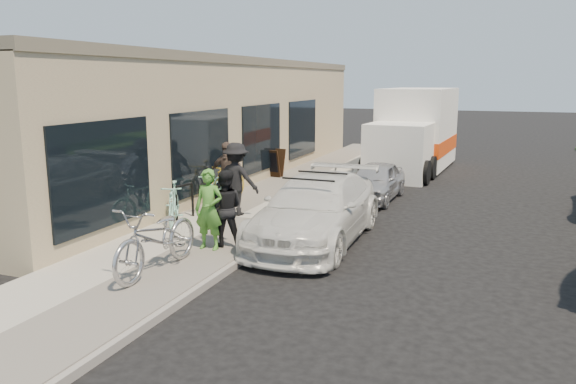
% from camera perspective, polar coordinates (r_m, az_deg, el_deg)
% --- Properties ---
extents(ground, '(120.00, 120.00, 0.00)m').
position_cam_1_polar(ground, '(10.69, -2.93, -7.82)').
color(ground, black).
rests_on(ground, ground).
extents(sidewalk, '(3.00, 34.00, 0.15)m').
position_cam_1_polar(sidewalk, '(14.10, -5.35, -2.81)').
color(sidewalk, '#A7A296').
rests_on(sidewalk, ground).
extents(curb, '(0.12, 34.00, 0.13)m').
position_cam_1_polar(curb, '(13.49, 0.56, -3.45)').
color(curb, gray).
rests_on(curb, ground).
extents(storefront, '(3.60, 20.00, 4.22)m').
position_cam_1_polar(storefront, '(19.65, -7.41, 7.20)').
color(storefront, tan).
rests_on(storefront, ground).
extents(bike_rack, '(0.19, 0.60, 0.86)m').
position_cam_1_polar(bike_rack, '(13.99, -10.47, -0.56)').
color(bike_rack, black).
rests_on(bike_rack, sidewalk).
extents(sandwich_board, '(0.68, 0.68, 0.96)m').
position_cam_1_polar(sandwich_board, '(19.73, -1.41, 2.98)').
color(sandwich_board, black).
rests_on(sandwich_board, sidewalk).
extents(sedan_white, '(2.08, 5.01, 1.49)m').
position_cam_1_polar(sedan_white, '(12.27, 2.88, -1.78)').
color(sedan_white, silver).
rests_on(sedan_white, ground).
extents(sedan_silver, '(1.43, 3.32, 1.12)m').
position_cam_1_polar(sedan_silver, '(16.80, 8.83, 1.09)').
color(sedan_silver, '#AAAAB0').
rests_on(sedan_silver, ground).
extents(moving_truck, '(2.75, 6.58, 3.18)m').
position_cam_1_polar(moving_truck, '(22.65, 12.71, 5.74)').
color(moving_truck, white).
rests_on(moving_truck, ground).
extents(tandem_bike, '(0.86, 2.38, 1.24)m').
position_cam_1_polar(tandem_bike, '(10.16, -13.12, -4.57)').
color(tandem_bike, '#AFAFB1').
rests_on(tandem_bike, sidewalk).
extents(woman_rider, '(0.61, 0.41, 1.63)m').
position_cam_1_polar(woman_rider, '(11.31, -8.05, -1.77)').
color(woman_rider, '#45882D').
rests_on(woman_rider, sidewalk).
extents(man_standing, '(0.93, 0.83, 1.57)m').
position_cam_1_polar(man_standing, '(11.50, -6.45, -1.64)').
color(man_standing, black).
rests_on(man_standing, sidewalk).
extents(cruiser_bike_a, '(1.14, 1.69, 0.99)m').
position_cam_1_polar(cruiser_bike_a, '(13.47, -11.54, -1.16)').
color(cruiser_bike_a, '#94DDC9').
rests_on(cruiser_bike_a, sidewalk).
extents(cruiser_bike_b, '(1.01, 1.96, 0.98)m').
position_cam_1_polar(cruiser_bike_b, '(14.73, -7.20, 0.02)').
color(cruiser_bike_b, '#94DDC9').
rests_on(cruiser_bike_b, sidewalk).
extents(cruiser_bike_c, '(0.68, 1.82, 1.07)m').
position_cam_1_polar(cruiser_bike_c, '(15.84, -6.16, 1.01)').
color(cruiser_bike_c, gold).
rests_on(cruiser_bike_c, sidewalk).
extents(bystander_a, '(1.19, 0.69, 1.83)m').
position_cam_1_polar(bystander_a, '(14.11, -5.30, 1.32)').
color(bystander_a, black).
rests_on(bystander_a, sidewalk).
extents(bystander_b, '(1.05, 0.45, 1.77)m').
position_cam_1_polar(bystander_b, '(14.90, -6.22, 1.72)').
color(bystander_b, brown).
rests_on(bystander_b, sidewalk).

